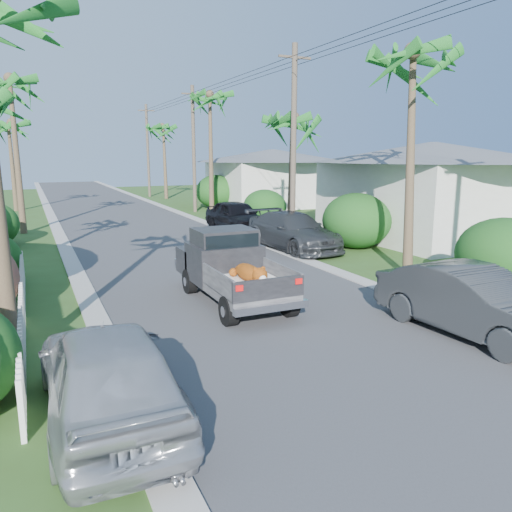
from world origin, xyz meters
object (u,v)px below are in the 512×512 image
palm_r_c (210,96)px  house_right_near (430,194)px  parked_car_rn (473,303)px  parked_car_rm (293,231)px  palm_r_a (417,53)px  utility_pole_d (148,150)px  utility_pole_b (293,145)px  parked_car_ln (107,373)px  parked_car_rf (236,216)px  palm_l_c (9,80)px  utility_pole_c (194,149)px  pickup_truck (228,265)px  palm_r_b (292,118)px  palm_l_d (8,123)px  palm_r_d (163,127)px  house_right_far (273,180)px

palm_r_c → house_right_near: bearing=-64.1°
parked_car_rn → house_right_near: 14.88m
house_right_near → parked_car_rm: bearing=-179.0°
palm_r_a → utility_pole_d: 37.11m
utility_pole_b → parked_car_ln: bearing=-128.8°
parked_car_rf → palm_l_c: size_ratio=0.54×
palm_l_c → palm_r_c: palm_r_c is taller
utility_pole_b → palm_r_a: bearing=-84.3°
parked_car_rm → house_right_near: 8.12m
parked_car_rn → utility_pole_c: 27.78m
pickup_truck → utility_pole_b: (6.09, 7.24, 3.59)m
parked_car_rm → parked_car_rf: 5.84m
parked_car_rn → utility_pole_c: size_ratio=0.54×
pickup_truck → palm_r_b: palm_r_b is taller
palm_l_d → house_right_near: bearing=-48.4°
pickup_truck → house_right_near: house_right_near is taller
palm_r_c → palm_r_d: size_ratio=1.17×
palm_r_a → house_right_far: size_ratio=0.97×
parked_car_ln → palm_l_d: size_ratio=0.62×
palm_l_c → palm_r_d: palm_l_c is taller
utility_pole_b → utility_pole_c: (0.00, 15.00, 0.00)m
house_right_far → utility_pole_c: 8.06m
palm_l_c → utility_pole_d: 24.22m
parked_car_rn → palm_r_a: palm_r_a is taller
palm_r_b → utility_pole_d: utility_pole_d is taller
palm_l_d → pickup_truck: bearing=-78.0°
palm_r_a → palm_r_b: 9.12m
parked_car_rm → palm_r_d: bearing=82.7°
palm_r_d → utility_pole_d: size_ratio=0.89×
palm_l_c → utility_pole_b: palm_l_c is taller
parked_car_rf → palm_r_d: bearing=82.1°
parked_car_ln → palm_r_d: palm_r_d is taller
parked_car_rn → parked_car_rm: (1.40, 11.31, 0.01)m
parked_car_rf → utility_pole_d: size_ratio=0.56×
parked_car_rf → house_right_near: bearing=-37.5°
parked_car_rm → pickup_truck: bearing=-136.3°
palm_r_b → house_right_near: (6.40, -3.00, -3.73)m
parked_car_rf → palm_r_c: 11.14m
palm_r_c → utility_pole_c: (-0.60, 2.00, -3.51)m
parked_car_ln → palm_r_d: 41.83m
parked_car_ln → utility_pole_d: size_ratio=0.53×
palm_r_d → house_right_near: (6.50, -28.00, -4.52)m
parked_car_rm → utility_pole_c: utility_pole_c is taller
parked_car_ln → parked_car_rm: bearing=-129.7°
palm_r_d → utility_pole_b: bearing=-91.9°
palm_r_a → utility_pole_d: bearing=91.1°
palm_r_a → palm_r_d: bearing=89.7°
pickup_truck → palm_l_c: size_ratio=0.56×
palm_l_d → house_right_near: palm_l_d is taller
parked_car_ln → palm_r_c: (10.94, 25.86, 7.29)m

